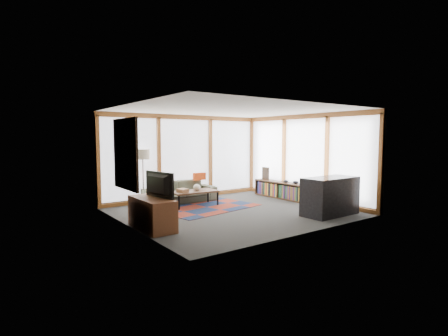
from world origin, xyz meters
TOP-DOWN VIEW (x-y plane):
  - ground at (0.00, 0.00)m, footprint 5.50×5.50m
  - room_envelope at (0.49, 0.56)m, footprint 5.52×5.02m
  - rug at (-0.27, 0.83)m, footprint 2.92×2.13m
  - sofa at (-0.49, 1.95)m, footprint 2.16×0.94m
  - pillow_left at (-1.15, 1.93)m, footprint 0.40×0.13m
  - pillow_right at (0.17, 1.91)m, footprint 0.40×0.13m
  - floor_lamp at (-1.52, 2.21)m, footprint 0.40×0.40m
  - coffee_table at (-0.45, 1.20)m, footprint 1.31×0.72m
  - book_stack at (-0.82, 1.19)m, footprint 0.27×0.32m
  - vase at (-0.34, 1.23)m, footprint 0.25×0.25m
  - bookshelf at (2.43, 0.69)m, footprint 0.38×2.08m
  - bowl_a at (2.46, 0.11)m, footprint 0.22×0.22m
  - bowl_b at (2.42, 0.48)m, footprint 0.19×0.19m
  - shelf_picture at (2.48, 1.47)m, footprint 0.04×0.31m
  - tv_console at (-2.43, -0.39)m, footprint 0.54×1.31m
  - television at (-2.35, -0.42)m, footprint 0.28×0.95m
  - bar_counter at (1.69, -1.72)m, footprint 1.49×0.71m

SIDE VIEW (x-z plane):
  - ground at x=0.00m, z-range 0.00..0.00m
  - rug at x=-0.27m, z-range 0.00..0.01m
  - coffee_table at x=-0.45m, z-range 0.00..0.43m
  - bookshelf at x=2.43m, z-range 0.00..0.52m
  - sofa at x=-0.49m, z-range 0.00..0.62m
  - tv_console at x=-2.43m, z-range 0.00..0.65m
  - bar_counter at x=1.69m, z-range 0.00..0.94m
  - book_stack at x=-0.82m, z-range 0.43..0.52m
  - vase at x=-0.34m, z-range 0.43..0.60m
  - bowl_b at x=2.42m, z-range 0.52..0.60m
  - bowl_a at x=2.46m, z-range 0.52..0.61m
  - shelf_picture at x=2.48m, z-range 0.52..0.93m
  - pillow_left at x=-1.15m, z-range 0.62..0.83m
  - pillow_right at x=0.17m, z-range 0.62..0.84m
  - floor_lamp at x=-1.52m, z-range 0.00..1.57m
  - television at x=-2.35m, z-range 0.65..1.20m
  - room_envelope at x=0.49m, z-range 0.23..2.85m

